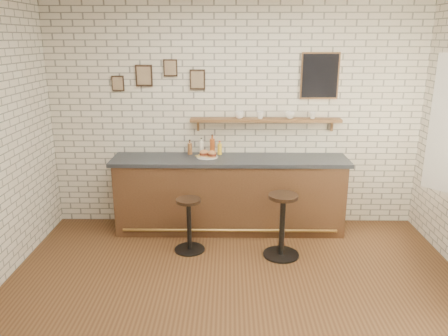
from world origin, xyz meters
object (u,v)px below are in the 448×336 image
Objects in this scene: bitters_bottle_amber at (212,146)px; shelf_cup_d at (313,115)px; bitters_bottle_brown at (190,148)px; condiment_bottle_yellow at (220,149)px; bar_stool_left at (189,223)px; shelf_cup_a at (239,115)px; bar_counter at (230,194)px; sandwich_plate at (207,157)px; bitters_bottle_white at (202,148)px; shelf_cup_b at (260,115)px; shelf_cup_c at (290,115)px; ciabatta_sandwich at (208,154)px; bar_stool_right at (282,223)px.

bitters_bottle_amber is 3.02× the size of shelf_cup_d.
bitters_bottle_amber reaches higher than bitters_bottle_brown.
condiment_bottle_yellow is 1.31m from shelf_cup_d.
bar_stool_left is 5.54× the size of shelf_cup_a.
sandwich_plate is at bearing 172.84° from bar_counter.
shelf_cup_d reaches higher than bitters_bottle_white.
shelf_cup_b is at bearing 179.26° from shelf_cup_d.
shelf_cup_b is 0.87× the size of shelf_cup_c.
ciabatta_sandwich is 2.10× the size of shelf_cup_a.
bar_counter is 34.13× the size of shelf_cup_d.
bar_stool_right is at bearing -169.39° from shelf_cup_c.
condiment_bottle_yellow is at bearing 45.84° from ciabatta_sandwich.
bitters_bottle_white is 2.21× the size of shelf_cup_b.
bitters_bottle_brown is at bearing 160.46° from bar_counter.
bitters_bottle_amber reaches higher than bar_counter.
shelf_cup_d is at bearing 6.75° from ciabatta_sandwich.
ciabatta_sandwich is 1.37× the size of condiment_bottle_yellow.
ciabatta_sandwich is 1.37m from bar_stool_right.
bar_stool_right is 8.60× the size of shelf_cup_d.
sandwich_plate is at bearing 175.18° from shelf_cup_a.
bitters_bottle_amber reaches higher than sandwich_plate.
ciabatta_sandwich is 1.47m from shelf_cup_d.
shelf_cup_c reaches higher than bitters_bottle_amber.
bitters_bottle_white is 0.34× the size of bar_stool_left.
sandwich_plate is at bearing -61.46° from bitters_bottle_white.
bitters_bottle_white is 2.48× the size of shelf_cup_d.
sandwich_plate is 1.50× the size of condiment_bottle_yellow.
bar_counter is at bearing -54.31° from condiment_bottle_yellow.
shelf_cup_a reaches higher than shelf_cup_d.
shelf_cup_d is (0.47, 0.96, 1.12)m from bar_stool_right.
condiment_bottle_yellow is at bearing 128.59° from bar_stool_right.
condiment_bottle_yellow is (0.24, 0.00, -0.01)m from bitters_bottle_white.
bar_stool_left is at bearing 174.08° from shelf_cup_b.
bar_stool_left is 1.58m from shelf_cup_a.
shelf_cup_b is (0.78, 0.01, 0.45)m from bitters_bottle_white.
ciabatta_sandwich is 1.13× the size of bitters_bottle_white.
shelf_cup_c is at bearing 79.95° from bar_stool_right.
shelf_cup_d is at bearing 10.42° from bar_counter.
bar_stool_left is (-0.20, -0.67, -0.66)m from sandwich_plate.
bar_counter is at bearing -19.54° from bitters_bottle_brown.
shelf_cup_c reaches higher than bitters_bottle_white.
shelf_cup_a is (0.41, 0.16, 0.49)m from ciabatta_sandwich.
bitters_bottle_white is 1.26m from shelf_cup_c.
bar_stool_right is at bearing -39.32° from bitters_bottle_brown.
bar_stool_right is 1.55m from shelf_cup_d.
ciabatta_sandwich reaches higher than bar_stool_right.
sandwich_plate is (-0.30, 0.04, 0.51)m from bar_counter.
sandwich_plate reaches higher than bar_counter.
sandwich_plate is 0.70m from shelf_cup_a.
shelf_cup_c is (1.09, 0.16, 0.53)m from sandwich_plate.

